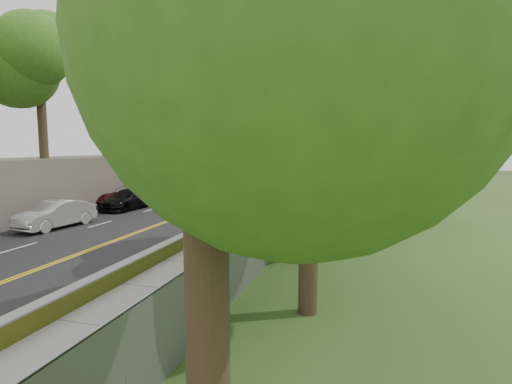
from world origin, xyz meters
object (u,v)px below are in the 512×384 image
(signpost, at_px, (205,206))
(person_far, at_px, (318,179))
(construction_barrel, at_px, (314,187))
(car_2, at_px, (131,196))
(concrete_block, at_px, (241,244))
(streetlight, at_px, (163,148))
(painter_0, at_px, (256,206))
(car_1, at_px, (56,214))

(signpost, height_order, person_far, signpost)
(construction_barrel, bearing_deg, person_far, 92.33)
(car_2, bearing_deg, construction_barrel, 53.63)
(construction_barrel, distance_m, car_2, 19.61)
(signpost, height_order, concrete_block, signpost)
(streetlight, xyz_separation_m, signpost, (11.51, -17.02, -2.68))
(concrete_block, bearing_deg, car_2, 139.12)
(concrete_block, bearing_deg, painter_0, 101.68)
(concrete_block, distance_m, person_far, 31.04)
(streetlight, xyz_separation_m, car_1, (1.46, -15.61, -3.80))
(painter_0, height_order, person_far, person_far)
(signpost, relative_size, painter_0, 1.91)
(concrete_block, bearing_deg, person_far, 90.74)
(person_far, bearing_deg, car_1, 58.12)
(construction_barrel, height_order, car_1, car_1)
(streetlight, bearing_deg, car_1, -84.65)
(signpost, xyz_separation_m, concrete_block, (2.15, -0.98, -1.52))
(signpost, distance_m, car_2, 14.79)
(car_2, xyz_separation_m, person_far, (12.45, 19.90, 0.10))
(construction_barrel, relative_size, painter_0, 0.51)
(car_1, distance_m, car_2, 8.76)
(car_2, bearing_deg, person_far, 61.78)
(car_1, bearing_deg, painter_0, 37.12)
(signpost, relative_size, concrete_block, 2.64)
(concrete_block, height_order, painter_0, painter_0)
(concrete_block, distance_m, car_2, 17.01)
(streetlight, distance_m, painter_0, 15.50)
(person_far, bearing_deg, car_2, 48.47)
(painter_0, bearing_deg, car_1, 132.18)
(concrete_block, distance_m, painter_0, 8.95)
(construction_barrel, xyz_separation_m, painter_0, (-1.61, -17.35, 0.40))
(streetlight, relative_size, painter_0, 4.92)
(car_2, bearing_deg, streetlight, 100.53)
(signpost, distance_m, painter_0, 7.86)
(streetlight, height_order, car_2, streetlight)
(streetlight, distance_m, car_2, 7.88)
(signpost, xyz_separation_m, person_far, (1.75, 30.04, -0.99))
(construction_barrel, bearing_deg, car_2, -130.19)
(concrete_block, bearing_deg, signpost, 155.39)
(person_far, bearing_deg, signpost, 77.18)
(streetlight, distance_m, person_far, 18.95)
(streetlight, height_order, painter_0, streetlight)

